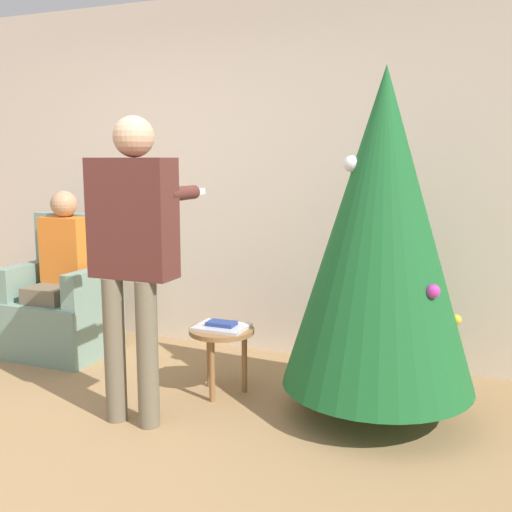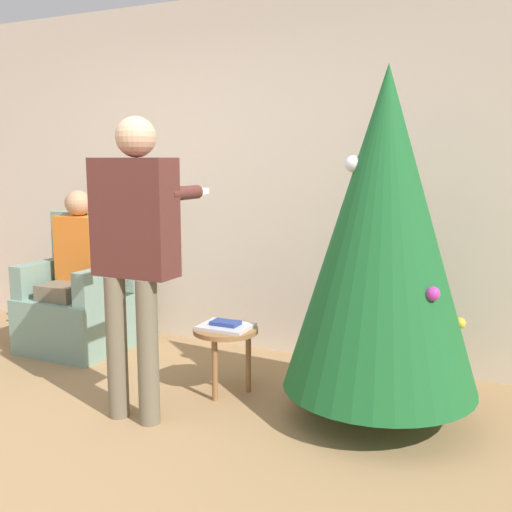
{
  "view_description": "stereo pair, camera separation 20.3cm",
  "coord_description": "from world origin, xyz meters",
  "px_view_note": "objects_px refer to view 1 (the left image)",
  "views": [
    {
      "loc": [
        1.99,
        -2.04,
        1.49
      ],
      "look_at": [
        0.77,
        0.99,
        0.95
      ],
      "focal_mm": 42.0,
      "sensor_mm": 36.0,
      "label": 1
    },
    {
      "loc": [
        2.17,
        -1.96,
        1.49
      ],
      "look_at": [
        0.77,
        0.99,
        0.95
      ],
      "focal_mm": 42.0,
      "sensor_mm": 36.0,
      "label": 2
    }
  ],
  "objects_px": {
    "christmas_tree": "(381,231)",
    "person_seated": "(60,266)",
    "side_stool": "(222,338)",
    "armchair": "(65,305)",
    "person_standing": "(133,240)"
  },
  "relations": [
    {
      "from": "christmas_tree",
      "to": "person_seated",
      "type": "height_order",
      "value": "christmas_tree"
    },
    {
      "from": "christmas_tree",
      "to": "side_stool",
      "type": "distance_m",
      "value": 1.22
    },
    {
      "from": "christmas_tree",
      "to": "armchair",
      "type": "relative_size",
      "value": 1.87
    },
    {
      "from": "armchair",
      "to": "person_standing",
      "type": "relative_size",
      "value": 0.62
    },
    {
      "from": "armchair",
      "to": "side_stool",
      "type": "bearing_deg",
      "value": -11.77
    },
    {
      "from": "person_standing",
      "to": "person_seated",
      "type": "bearing_deg",
      "value": 145.97
    },
    {
      "from": "armchair",
      "to": "person_seated",
      "type": "bearing_deg",
      "value": -90.0
    },
    {
      "from": "christmas_tree",
      "to": "person_standing",
      "type": "height_order",
      "value": "christmas_tree"
    },
    {
      "from": "christmas_tree",
      "to": "person_standing",
      "type": "bearing_deg",
      "value": -156.06
    },
    {
      "from": "armchair",
      "to": "person_seated",
      "type": "xyz_separation_m",
      "value": [
        0.0,
        -0.03,
        0.31
      ]
    },
    {
      "from": "person_seated",
      "to": "person_standing",
      "type": "bearing_deg",
      "value": -34.03
    },
    {
      "from": "armchair",
      "to": "person_standing",
      "type": "distance_m",
      "value": 1.61
    },
    {
      "from": "christmas_tree",
      "to": "side_stool",
      "type": "relative_size",
      "value": 4.65
    },
    {
      "from": "armchair",
      "to": "side_stool",
      "type": "xyz_separation_m",
      "value": [
        1.48,
        -0.31,
        -0.01
      ]
    },
    {
      "from": "person_seated",
      "to": "side_stool",
      "type": "height_order",
      "value": "person_seated"
    }
  ]
}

